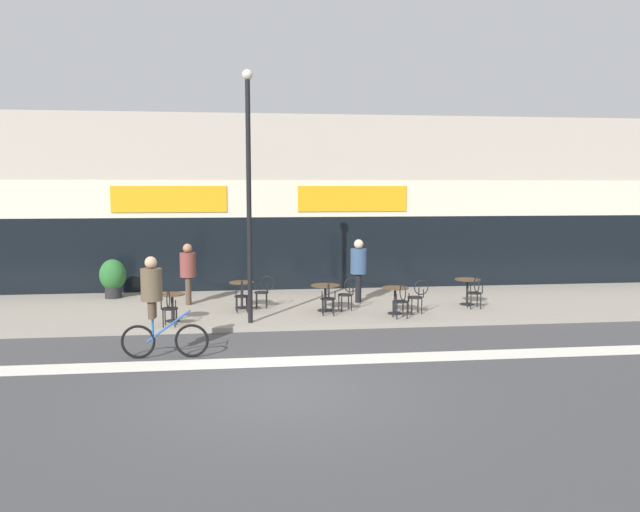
% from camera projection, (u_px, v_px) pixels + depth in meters
% --- Properties ---
extents(ground_plane, '(120.00, 120.00, 0.00)m').
position_uv_depth(ground_plane, '(281.00, 391.00, 10.74)').
color(ground_plane, '#424244').
extents(sidewalk_slab, '(40.00, 5.50, 0.12)m').
position_uv_depth(sidewalk_slab, '(266.00, 307.00, 17.89)').
color(sidewalk_slab, gray).
rests_on(sidewalk_slab, ground).
extents(storefront_facade, '(40.00, 4.06, 5.86)m').
position_uv_depth(storefront_facade, '(261.00, 204.00, 22.23)').
color(storefront_facade, '#B2A899').
rests_on(storefront_facade, ground).
extents(bike_lane_stripe, '(36.00, 0.70, 0.01)m').
position_uv_depth(bike_lane_stripe, '(276.00, 362.00, 12.55)').
color(bike_lane_stripe, silver).
rests_on(bike_lane_stripe, ground).
extents(bistro_table_0, '(0.64, 0.64, 0.71)m').
position_uv_depth(bistro_table_0, '(172.00, 302.00, 15.71)').
color(bistro_table_0, black).
rests_on(bistro_table_0, sidewalk_slab).
extents(bistro_table_1, '(0.69, 0.69, 0.74)m').
position_uv_depth(bistro_table_1, '(242.00, 290.00, 17.43)').
color(bistro_table_1, black).
rests_on(bistro_table_1, sidewalk_slab).
extents(bistro_table_2, '(0.79, 0.79, 0.72)m').
position_uv_depth(bistro_table_2, '(325.00, 292.00, 17.04)').
color(bistro_table_2, black).
rests_on(bistro_table_2, sidewalk_slab).
extents(bistro_table_3, '(0.71, 0.71, 0.72)m').
position_uv_depth(bistro_table_3, '(395.00, 295.00, 16.64)').
color(bistro_table_3, black).
rests_on(bistro_table_3, sidewalk_slab).
extents(bistro_table_4, '(0.73, 0.73, 0.75)m').
position_uv_depth(bistro_table_4, '(467.00, 286.00, 17.94)').
color(bistro_table_4, black).
rests_on(bistro_table_4, sidewalk_slab).
extents(cafe_chair_0_near, '(0.42, 0.58, 0.90)m').
position_uv_depth(cafe_chair_0_near, '(169.00, 306.00, 15.09)').
color(cafe_chair_0_near, black).
rests_on(cafe_chair_0_near, sidewalk_slab).
extents(cafe_chair_1_near, '(0.44, 0.59, 0.90)m').
position_uv_depth(cafe_chair_1_near, '(242.00, 294.00, 16.81)').
color(cafe_chair_1_near, black).
rests_on(cafe_chair_1_near, sidewalk_slab).
extents(cafe_chair_1_side, '(0.59, 0.44, 0.90)m').
position_uv_depth(cafe_chair_1_side, '(264.00, 290.00, 17.50)').
color(cafe_chair_1_side, black).
rests_on(cafe_chair_1_side, sidewalk_slab).
extents(cafe_chair_2_near, '(0.42, 0.58, 0.90)m').
position_uv_depth(cafe_chair_2_near, '(328.00, 296.00, 16.43)').
color(cafe_chair_2_near, black).
rests_on(cafe_chair_2_near, sidewalk_slab).
extents(cafe_chair_2_side, '(0.60, 0.45, 0.90)m').
position_uv_depth(cafe_chair_2_side, '(348.00, 292.00, 17.13)').
color(cafe_chair_2_side, black).
rests_on(cafe_chair_2_side, sidewalk_slab).
extents(cafe_chair_3_near, '(0.45, 0.60, 0.90)m').
position_uv_depth(cafe_chair_3_near, '(401.00, 299.00, 16.03)').
color(cafe_chair_3_near, black).
rests_on(cafe_chair_3_near, sidewalk_slab).
extents(cafe_chair_3_side, '(0.59, 0.43, 0.90)m').
position_uv_depth(cafe_chair_3_side, '(418.00, 294.00, 16.73)').
color(cafe_chair_3_side, black).
rests_on(cafe_chair_3_side, sidewalk_slab).
extents(cafe_chair_4_near, '(0.41, 0.58, 0.90)m').
position_uv_depth(cafe_chair_4_near, '(475.00, 291.00, 17.32)').
color(cafe_chair_4_near, black).
rests_on(cafe_chair_4_near, sidewalk_slab).
extents(planter_pot, '(0.79, 0.79, 1.19)m').
position_uv_depth(planter_pot, '(113.00, 277.00, 19.03)').
color(planter_pot, '#232326').
rests_on(planter_pot, sidewalk_slab).
extents(lamp_post, '(0.26, 0.26, 6.20)m').
position_uv_depth(lamp_post, '(249.00, 182.00, 15.24)').
color(lamp_post, black).
rests_on(lamp_post, sidewalk_slab).
extents(cyclist_0, '(1.78, 0.49, 2.11)m').
position_uv_depth(cyclist_0, '(155.00, 300.00, 12.70)').
color(cyclist_0, black).
rests_on(cyclist_0, ground).
extents(pedestrian_near_end, '(0.46, 0.46, 1.76)m').
position_uv_depth(pedestrian_near_end, '(188.00, 268.00, 17.95)').
color(pedestrian_near_end, '#4C3D2D').
rests_on(pedestrian_near_end, sidewalk_slab).
extents(pedestrian_far_end, '(0.58, 0.58, 1.86)m').
position_uv_depth(pedestrian_far_end, '(359.00, 265.00, 18.30)').
color(pedestrian_far_end, black).
rests_on(pedestrian_far_end, sidewalk_slab).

